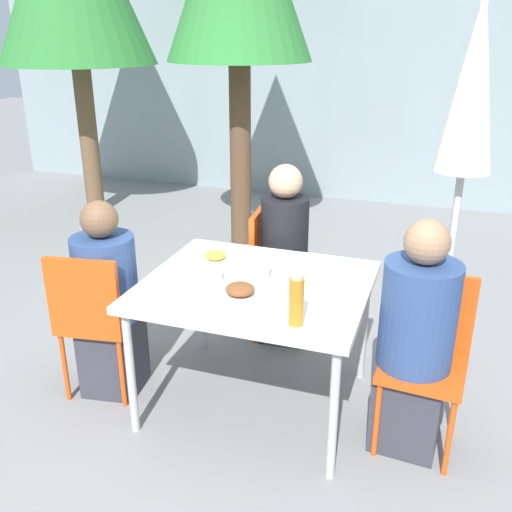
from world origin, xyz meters
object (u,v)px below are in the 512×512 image
object	(u,v)px
chair_left	(94,313)
salad_bowl	(203,276)
bottle	(296,301)
drinking_cup	(262,269)
closed_umbrella	(470,107)
person_far	(284,259)
chair_far	(274,263)
person_right	(415,346)
person_left	(109,305)
chair_right	(427,347)

from	to	relation	value
chair_left	salad_bowl	distance (m)	0.67
bottle	drinking_cup	world-z (taller)	bottle
closed_umbrella	person_far	bearing A→B (deg)	-179.79
chair_far	chair_left	bearing A→B (deg)	-40.41
person_right	chair_far	world-z (taller)	person_right
person_right	chair_far	xyz separation A→B (m)	(-0.98, 0.86, -0.04)
chair_far	person_far	distance (m)	0.11
person_left	closed_umbrella	size ratio (longest dim) A/B	0.52
person_far	person_left	bearing A→B (deg)	-45.94
chair_left	person_right	world-z (taller)	person_right
person_right	person_far	bearing A→B (deg)	-37.87
chair_far	drinking_cup	xyz separation A→B (m)	(0.16, -0.73, 0.28)
person_far	closed_umbrella	distance (m)	1.44
chair_left	salad_bowl	xyz separation A→B (m)	(0.60, 0.14, 0.25)
person_left	chair_far	bearing A→B (deg)	44.61
chair_right	person_right	world-z (taller)	person_right
chair_right	person_far	xyz separation A→B (m)	(-0.96, 0.75, 0.06)
chair_far	chair_right	bearing A→B (deg)	47.96
person_far	salad_bowl	size ratio (longest dim) A/B	6.14
chair_left	closed_umbrella	size ratio (longest dim) A/B	0.40
chair_left	closed_umbrella	bearing A→B (deg)	19.22
chair_far	drinking_cup	size ratio (longest dim) A/B	8.33
person_left	chair_far	size ratio (longest dim) A/B	1.29
bottle	chair_right	bearing A→B (deg)	33.40
person_left	drinking_cup	world-z (taller)	person_left
chair_left	person_far	bearing A→B (deg)	41.38
person_far	closed_umbrella	world-z (taller)	closed_umbrella
bottle	salad_bowl	bearing A→B (deg)	153.24
bottle	drinking_cup	distance (m)	0.53
person_right	bottle	xyz separation A→B (m)	(-0.52, -0.30, 0.30)
chair_left	person_left	bearing A→B (deg)	57.93
chair_far	salad_bowl	distance (m)	0.92
salad_bowl	person_right	bearing A→B (deg)	0.46
closed_umbrella	person_left	bearing A→B (deg)	-153.64
drinking_cup	chair_left	bearing A→B (deg)	-162.46
chair_right	closed_umbrella	bearing A→B (deg)	-90.49
closed_umbrella	drinking_cup	xyz separation A→B (m)	(-0.95, -0.70, -0.80)
chair_right	salad_bowl	xyz separation A→B (m)	(-1.16, -0.08, 0.25)
chair_right	drinking_cup	size ratio (longest dim) A/B	8.33
salad_bowl	person_far	bearing A→B (deg)	76.19
chair_far	bottle	size ratio (longest dim) A/B	3.64
chair_left	drinking_cup	distance (m)	0.97
chair_far	bottle	bearing A→B (deg)	16.84
closed_umbrella	bottle	bearing A→B (deg)	-119.59
chair_right	drinking_cup	bearing A→B (deg)	1.03
person_far	person_right	bearing A→B (deg)	42.76
closed_umbrella	salad_bowl	size ratio (longest dim) A/B	11.15
closed_umbrella	salad_bowl	bearing A→B (deg)	-145.77
person_far	bottle	distance (m)	1.22
chair_right	chair_left	bearing A→B (deg)	11.82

